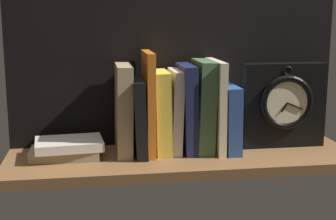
# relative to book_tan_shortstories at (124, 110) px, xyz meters

# --- Properties ---
(ground_plane) EXTENTS (0.88, 0.27, 0.03)m
(ground_plane) POSITION_rel_book_tan_shortstories_xyz_m (0.15, -0.04, -0.13)
(ground_plane) COLOR brown
(back_panel) EXTENTS (0.88, 0.01, 0.40)m
(back_panel) POSITION_rel_book_tan_shortstories_xyz_m (0.15, 0.09, 0.09)
(back_panel) COLOR black
(back_panel) RESTS_ON ground_plane
(book_tan_shortstories) EXTENTS (0.04, 0.14, 0.23)m
(book_tan_shortstories) POSITION_rel_book_tan_shortstories_xyz_m (0.00, 0.00, 0.00)
(book_tan_shortstories) COLOR tan
(book_tan_shortstories) RESTS_ON ground_plane
(book_black_skeptic) EXTENTS (0.03, 0.17, 0.19)m
(book_black_skeptic) POSITION_rel_book_tan_shortstories_xyz_m (0.04, 0.00, -0.02)
(book_black_skeptic) COLOR black
(book_black_skeptic) RESTS_ON ground_plane
(book_orange_pandolfini) EXTENTS (0.02, 0.15, 0.26)m
(book_orange_pandolfini) POSITION_rel_book_tan_shortstories_xyz_m (0.06, 0.00, 0.02)
(book_orange_pandolfini) COLOR orange
(book_orange_pandolfini) RESTS_ON ground_plane
(book_yellow_seinlanguage) EXTENTS (0.04, 0.12, 0.21)m
(book_yellow_seinlanguage) POSITION_rel_book_tan_shortstories_xyz_m (0.10, 0.00, -0.01)
(book_yellow_seinlanguage) COLOR gold
(book_yellow_seinlanguage) RESTS_ON ground_plane
(book_white_catcher) EXTENTS (0.03, 0.12, 0.21)m
(book_white_catcher) POSITION_rel_book_tan_shortstories_xyz_m (0.13, 0.00, -0.01)
(book_white_catcher) COLOR silver
(book_white_catcher) RESTS_ON ground_plane
(book_navy_bierce) EXTENTS (0.04, 0.14, 0.23)m
(book_navy_bierce) POSITION_rel_book_tan_shortstories_xyz_m (0.16, 0.00, -0.00)
(book_navy_bierce) COLOR #192147
(book_navy_bierce) RESTS_ON ground_plane
(book_green_romantic) EXTENTS (0.05, 0.14, 0.24)m
(book_green_romantic) POSITION_rel_book_tan_shortstories_xyz_m (0.20, 0.00, 0.00)
(book_green_romantic) COLOR #476B44
(book_green_romantic) RESTS_ON ground_plane
(book_cream_twain) EXTENTS (0.02, 0.17, 0.23)m
(book_cream_twain) POSITION_rel_book_tan_shortstories_xyz_m (0.24, 0.00, 0.00)
(book_cream_twain) COLOR beige
(book_cream_twain) RESTS_ON ground_plane
(book_blue_modern) EXTENTS (0.04, 0.17, 0.17)m
(book_blue_modern) POSITION_rel_book_tan_shortstories_xyz_m (0.27, 0.00, -0.03)
(book_blue_modern) COLOR #2D4C8E
(book_blue_modern) RESTS_ON ground_plane
(framed_clock) EXTENTS (0.22, 0.06, 0.22)m
(framed_clock) POSITION_rel_book_tan_shortstories_xyz_m (0.42, 0.00, 0.00)
(framed_clock) COLOR black
(framed_clock) RESTS_ON ground_plane
(book_stack_side) EXTENTS (0.18, 0.13, 0.05)m
(book_stack_side) POSITION_rel_book_tan_shortstories_xyz_m (-0.14, -0.02, -0.09)
(book_stack_side) COLOR #9E8966
(book_stack_side) RESTS_ON ground_plane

